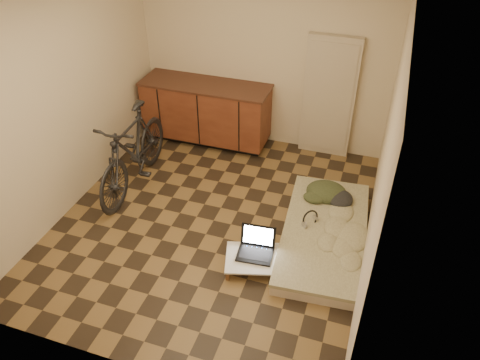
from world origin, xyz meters
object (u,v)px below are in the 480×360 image
(bicycle, at_px, (132,147))
(futon, at_px, (324,234))
(lap_desk, at_px, (260,259))
(laptop, at_px, (256,248))

(bicycle, bearing_deg, futon, -8.84)
(futon, bearing_deg, lap_desk, -137.42)
(futon, distance_m, laptop, 0.84)
(laptop, bearing_deg, bicycle, 151.10)
(bicycle, height_order, laptop, bicycle)
(futon, relative_size, laptop, 4.88)
(bicycle, bearing_deg, laptop, -26.25)
(bicycle, bearing_deg, lap_desk, -27.29)
(futon, height_order, laptop, laptop)
(bicycle, relative_size, laptop, 4.48)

